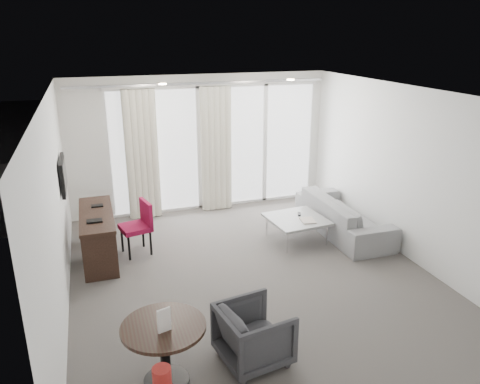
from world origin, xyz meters
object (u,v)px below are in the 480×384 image
object	(u,v)px
tub_armchair	(254,334)
coffee_table	(296,229)
sofa	(343,215)
rattan_chair_b	(248,162)
desk_chair	(135,228)
desk	(98,236)
round_table	(165,354)
rattan_chair_a	(240,162)

from	to	relation	value
tub_armchair	coffee_table	xyz separation A→B (m)	(1.70, 2.63, -0.12)
sofa	rattan_chair_b	world-z (taller)	rattan_chair_b
desk_chair	tub_armchair	bearing A→B (deg)	-86.05
desk	tub_armchair	world-z (taller)	desk
desk	tub_armchair	bearing A→B (deg)	-64.00
desk	sofa	size ratio (longest dim) A/B	0.73
desk_chair	round_table	bearing A→B (deg)	-103.74
desk_chair	rattan_chair_b	bearing A→B (deg)	33.47
rattan_chair_b	desk	bearing A→B (deg)	-122.29
coffee_table	sofa	distance (m)	0.93
desk_chair	round_table	xyz separation A→B (m)	(-0.04, -3.02, -0.09)
round_table	desk	bearing A→B (deg)	99.65
tub_armchair	rattan_chair_a	bearing A→B (deg)	-26.23
desk	rattan_chair_a	xyz separation A→B (m)	(3.36, 3.25, 0.03)
desk_chair	rattan_chair_a	xyz separation A→B (m)	(2.80, 3.27, -0.03)
desk	sofa	world-z (taller)	desk
sofa	rattan_chair_b	bearing A→B (deg)	10.40
desk	rattan_chair_b	distance (m)	4.62
coffee_table	rattan_chair_a	size ratio (longest dim) A/B	1.13
desk_chair	tub_armchair	size ratio (longest dim) A/B	1.21
rattan_chair_a	tub_armchair	bearing A→B (deg)	-128.03
desk	rattan_chair_a	bearing A→B (deg)	44.08
sofa	desk	bearing A→B (deg)	85.92
coffee_table	sofa	bearing A→B (deg)	4.58
tub_armchair	sofa	world-z (taller)	tub_armchair
round_table	desk_chair	bearing A→B (deg)	89.17
desk	rattan_chair_b	xyz separation A→B (m)	(3.48, 3.04, 0.09)
rattan_chair_a	rattan_chair_b	xyz separation A→B (m)	(0.12, -0.21, 0.06)
rattan_chair_a	rattan_chair_b	bearing A→B (deg)	-82.34
sofa	round_table	bearing A→B (deg)	127.59
desk_chair	rattan_chair_b	distance (m)	4.23
tub_armchair	coffee_table	size ratio (longest dim) A/B	0.79
desk_chair	sofa	distance (m)	3.54
coffee_table	rattan_chair_a	xyz separation A→B (m)	(0.19, 3.62, 0.20)
tub_armchair	sofa	xyz separation A→B (m)	(2.62, 2.71, -0.00)
round_table	tub_armchair	world-z (taller)	round_table
desk_chair	coffee_table	size ratio (longest dim) A/B	0.95
desk	coffee_table	world-z (taller)	desk
desk_chair	rattan_chair_a	size ratio (longest dim) A/B	1.07
desk	round_table	size ratio (longest dim) A/B	1.90
desk	round_table	world-z (taller)	desk
round_table	coffee_table	world-z (taller)	round_table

